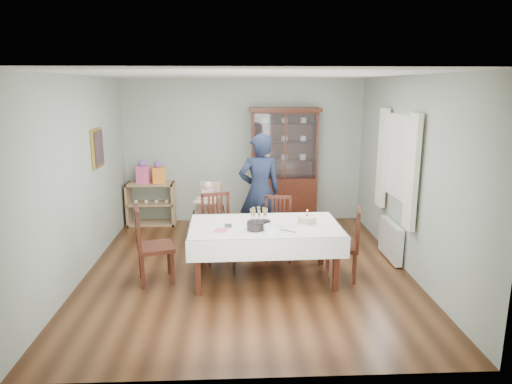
{
  "coord_description": "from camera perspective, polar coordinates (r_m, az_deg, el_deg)",
  "views": [
    {
      "loc": [
        -0.16,
        -6.1,
        2.55
      ],
      "look_at": [
        0.13,
        0.2,
        1.09
      ],
      "focal_mm": 32.0,
      "sensor_mm": 36.0,
      "label": 1
    }
  ],
  "objects": [
    {
      "name": "chair_end_left",
      "position": [
        6.27,
        -12.58,
        -8.22
      ],
      "size": [
        0.57,
        0.57,
        1.04
      ],
      "rotation": [
        0.0,
        0.0,
        1.85
      ],
      "color": "#471C11",
      "rests_on": "floor"
    },
    {
      "name": "curtain_left",
      "position": [
        6.32,
        18.94,
        2.33
      ],
      "size": [
        0.07,
        0.3,
        1.55
      ],
      "primitive_type": "cube",
      "color": "silver",
      "rests_on": "room_shell"
    },
    {
      "name": "floor",
      "position": [
        6.61,
        -1.07,
        -9.62
      ],
      "size": [
        5.0,
        5.0,
        0.0
      ],
      "primitive_type": "plane",
      "color": "#593319",
      "rests_on": "ground"
    },
    {
      "name": "picture_frame",
      "position": [
        7.26,
        -19.2,
        5.22
      ],
      "size": [
        0.04,
        0.48,
        0.58
      ],
      "primitive_type": "cube",
      "color": "gold",
      "rests_on": "room_shell"
    },
    {
      "name": "dining_table",
      "position": [
        6.18,
        1.08,
        -7.44
      ],
      "size": [
        2.03,
        1.2,
        0.76
      ],
      "rotation": [
        0.0,
        0.0,
        0.03
      ],
      "color": "#471C11",
      "rests_on": "floor"
    },
    {
      "name": "plate_stack_white",
      "position": [
        5.75,
        2.08,
        -4.6
      ],
      "size": [
        0.28,
        0.28,
        0.09
      ],
      "primitive_type": "cylinder",
      "rotation": [
        0.0,
        0.0,
        -0.4
      ],
      "color": "white",
      "rests_on": "dining_table"
    },
    {
      "name": "napkin_stack",
      "position": [
        5.82,
        -4.4,
        -4.78
      ],
      "size": [
        0.17,
        0.17,
        0.02
      ],
      "primitive_type": "cube",
      "rotation": [
        0.0,
        0.0,
        -0.28
      ],
      "color": "#F05894",
      "rests_on": "dining_table"
    },
    {
      "name": "china_cabinet",
      "position": [
        8.53,
        3.53,
        3.41
      ],
      "size": [
        1.3,
        0.48,
        2.18
      ],
      "color": "#471C11",
      "rests_on": "floor"
    },
    {
      "name": "sideboard",
      "position": [
        8.79,
        -12.98,
        -1.43
      ],
      "size": [
        0.9,
        0.38,
        0.8
      ],
      "color": "tan",
      "rests_on": "floor"
    },
    {
      "name": "gift_bag_pink",
      "position": [
        8.67,
        -13.94,
        2.34
      ],
      "size": [
        0.24,
        0.16,
        0.44
      ],
      "color": "#F05894",
      "rests_on": "sideboard"
    },
    {
      "name": "cake_knife",
      "position": [
        5.82,
        3.83,
        -4.82
      ],
      "size": [
        0.24,
        0.21,
        0.01
      ],
      "primitive_type": "cube",
      "rotation": [
        0.0,
        0.0,
        -0.71
      ],
      "color": "silver",
      "rests_on": "dining_table"
    },
    {
      "name": "champagne_tray",
      "position": [
        6.13,
        0.36,
        -3.31
      ],
      "size": [
        0.32,
        0.32,
        0.2
      ],
      "color": "silver",
      "rests_on": "dining_table"
    },
    {
      "name": "woman",
      "position": [
        7.24,
        0.47,
        0.07
      ],
      "size": [
        0.74,
        0.55,
        1.84
      ],
      "primitive_type": "imported",
      "rotation": [
        0.0,
        0.0,
        3.32
      ],
      "color": "black",
      "rests_on": "floor"
    },
    {
      "name": "room_shell",
      "position": [
        6.68,
        -1.26,
        5.8
      ],
      "size": [
        5.0,
        5.0,
        5.0
      ],
      "color": "#9EAA99",
      "rests_on": "floor"
    },
    {
      "name": "chair_end_right",
      "position": [
        6.33,
        10.77,
        -8.07
      ],
      "size": [
        0.53,
        0.53,
        0.98
      ],
      "rotation": [
        0.0,
        0.0,
        -1.81
      ],
      "color": "#471C11",
      "rests_on": "floor"
    },
    {
      "name": "chair_far_right",
      "position": [
        6.93,
        2.78,
        -6.09
      ],
      "size": [
        0.46,
        0.46,
        0.94
      ],
      "rotation": [
        0.0,
        0.0,
        -0.1
      ],
      "color": "#471C11",
      "rests_on": "floor"
    },
    {
      "name": "high_chair",
      "position": [
        7.56,
        -5.88,
        -3.44
      ],
      "size": [
        0.56,
        0.56,
        1.05
      ],
      "rotation": [
        0.0,
        0.0,
        -0.24
      ],
      "color": "black",
      "rests_on": "floor"
    },
    {
      "name": "gift_bag_orange",
      "position": [
        8.62,
        -12.12,
        2.31
      ],
      "size": [
        0.26,
        0.21,
        0.42
      ],
      "color": "orange",
      "rests_on": "sideboard"
    },
    {
      "name": "chair_far_left",
      "position": [
        6.86,
        -4.72,
        -6.16
      ],
      "size": [
        0.54,
        0.54,
        1.0
      ],
      "rotation": [
        0.0,
        0.0,
        0.24
      ],
      "color": "#471C11",
      "rests_on": "floor"
    },
    {
      "name": "curtain_right",
      "position": [
        7.47,
        15.51,
        4.13
      ],
      "size": [
        0.07,
        0.3,
        1.55
      ],
      "primitive_type": "cube",
      "color": "silver",
      "rests_on": "room_shell"
    },
    {
      "name": "birthday_cake",
      "position": [
        6.13,
        6.4,
        -3.49
      ],
      "size": [
        0.28,
        0.28,
        0.19
      ],
      "color": "white",
      "rests_on": "dining_table"
    },
    {
      "name": "radiator",
      "position": [
        7.17,
        16.47,
        -5.79
      ],
      "size": [
        0.1,
        0.8,
        0.55
      ],
      "primitive_type": "cube",
      "color": "white",
      "rests_on": "floor"
    },
    {
      "name": "plate_stack_dark",
      "position": [
        5.83,
        -0.08,
        -4.27
      ],
      "size": [
        0.23,
        0.23,
        0.1
      ],
      "primitive_type": "cylinder",
      "rotation": [
        0.0,
        0.0,
        0.07
      ],
      "color": "black",
      "rests_on": "dining_table"
    },
    {
      "name": "window",
      "position": [
        6.9,
        17.61,
        4.12
      ],
      "size": [
        0.04,
        1.02,
        1.22
      ],
      "primitive_type": "cube",
      "color": "white",
      "rests_on": "room_shell"
    },
    {
      "name": "cutlery",
      "position": [
        6.01,
        -3.88,
        -4.23
      ],
      "size": [
        0.13,
        0.18,
        0.01
      ],
      "primitive_type": null,
      "rotation": [
        0.0,
        0.0,
        0.05
      ],
      "color": "silver",
      "rests_on": "dining_table"
    }
  ]
}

